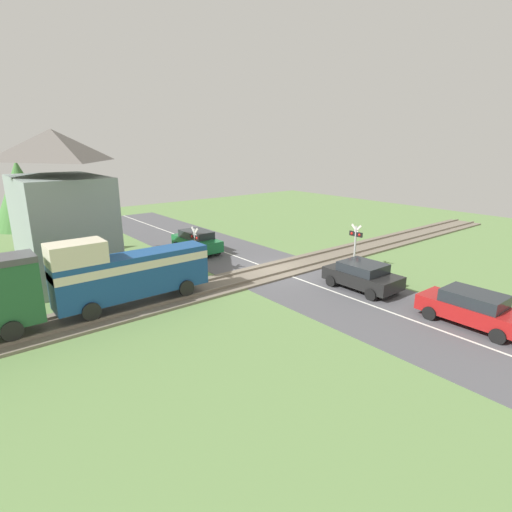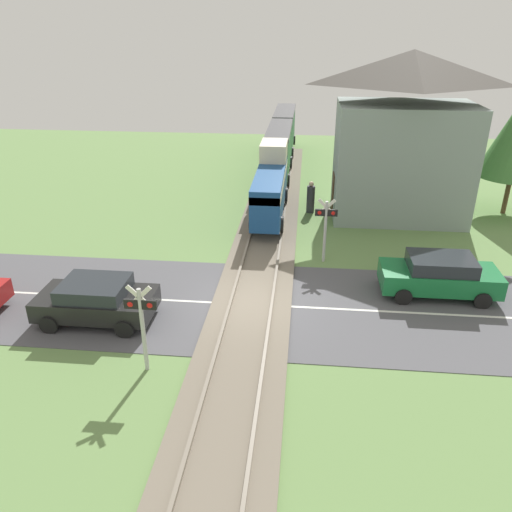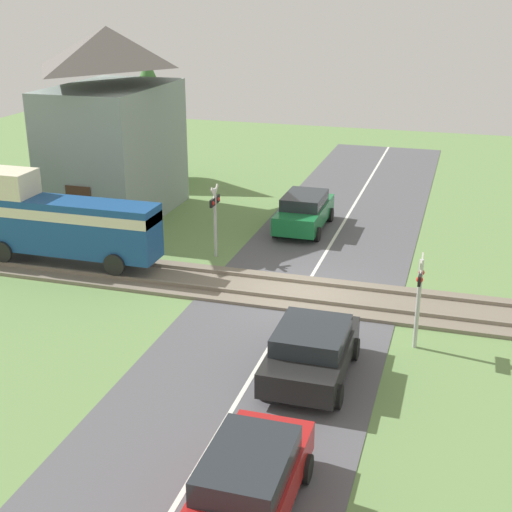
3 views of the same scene
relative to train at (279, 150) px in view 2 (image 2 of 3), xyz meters
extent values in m
plane|color=#66894C|center=(0.00, -15.74, -1.88)|extent=(60.00, 60.00, 0.00)
cube|color=#515156|center=(0.00, -15.74, -1.87)|extent=(48.00, 6.40, 0.02)
cube|color=silver|center=(0.00, -15.74, -1.86)|extent=(48.00, 0.12, 0.00)
cube|color=#756B5B|center=(0.00, -15.74, -1.82)|extent=(2.80, 48.00, 0.12)
cube|color=slate|center=(-0.72, -15.74, -1.70)|extent=(0.10, 48.00, 0.12)
cube|color=slate|center=(0.72, -15.74, -1.70)|extent=(0.10, 48.00, 0.12)
cube|color=navy|center=(0.00, -7.21, -0.31)|extent=(1.35, 6.86, 1.90)
cube|color=beige|center=(0.00, -7.21, 0.21)|extent=(1.37, 6.86, 0.36)
cube|color=beige|center=(0.00, -4.88, 1.09)|extent=(1.35, 2.20, 0.90)
cylinder|color=black|center=(-0.72, -9.41, -1.26)|extent=(0.14, 0.76, 0.76)
cylinder|color=black|center=(0.72, -9.41, -1.26)|extent=(0.14, 0.76, 0.76)
cylinder|color=black|center=(-0.72, -5.01, -1.26)|extent=(0.14, 0.76, 0.76)
cylinder|color=black|center=(0.72, -5.01, -1.26)|extent=(0.14, 0.76, 0.76)
cube|color=#235B33|center=(0.00, -0.06, -0.06)|extent=(1.35, 6.64, 2.40)
cube|color=#47474C|center=(0.00, -0.06, 1.26)|extent=(1.41, 6.64, 0.24)
cylinder|color=black|center=(-0.72, -2.18, -1.26)|extent=(0.14, 0.76, 0.76)
cylinder|color=black|center=(0.72, -2.18, -1.26)|extent=(0.14, 0.76, 0.76)
cylinder|color=black|center=(-0.72, 2.07, -1.26)|extent=(0.14, 0.76, 0.76)
cylinder|color=black|center=(0.72, 2.07, -1.26)|extent=(0.14, 0.76, 0.76)
cube|color=#235B33|center=(0.00, 6.98, -0.06)|extent=(1.35, 6.64, 2.40)
cube|color=#47474C|center=(0.00, 6.98, 1.26)|extent=(1.41, 6.64, 0.24)
cylinder|color=black|center=(-0.72, 4.86, -1.26)|extent=(0.14, 0.76, 0.76)
cylinder|color=black|center=(0.72, 4.86, -1.26)|extent=(0.14, 0.76, 0.76)
cylinder|color=black|center=(-0.72, 9.11, -1.26)|extent=(0.14, 0.76, 0.76)
cylinder|color=black|center=(0.72, 9.11, -1.26)|extent=(0.14, 0.76, 0.76)
cube|color=black|center=(-5.00, -17.18, -1.25)|extent=(3.82, 1.88, 0.65)
cube|color=#23282D|center=(-5.00, -17.18, -0.70)|extent=(2.10, 1.73, 0.46)
cylinder|color=black|center=(-3.76, -16.24, -1.58)|extent=(0.60, 0.18, 0.60)
cylinder|color=black|center=(-3.76, -18.12, -1.58)|extent=(0.60, 0.18, 0.60)
cylinder|color=black|center=(-6.24, -16.24, -1.58)|extent=(0.60, 0.18, 0.60)
cylinder|color=black|center=(-6.24, -18.12, -1.58)|extent=(0.60, 0.18, 0.60)
cube|color=#197038|center=(6.64, -14.30, -1.22)|extent=(4.14, 1.71, 0.73)
cube|color=#23282D|center=(6.64, -14.30, -0.61)|extent=(2.28, 1.57, 0.48)
cylinder|color=black|center=(5.30, -15.15, -1.58)|extent=(0.60, 0.18, 0.60)
cylinder|color=black|center=(5.30, -13.45, -1.58)|extent=(0.60, 0.18, 0.60)
cylinder|color=black|center=(7.99, -15.15, -1.58)|extent=(0.60, 0.18, 0.60)
cylinder|color=black|center=(7.99, -13.45, -1.58)|extent=(0.60, 0.18, 0.60)
cylinder|color=#B7B7B7|center=(-2.59, -19.61, -0.57)|extent=(0.12, 0.12, 2.62)
cube|color=black|center=(-2.59, -19.61, 0.27)|extent=(0.90, 0.08, 0.28)
sphere|color=red|center=(-2.86, -19.61, 0.27)|extent=(0.18, 0.18, 0.18)
sphere|color=red|center=(-2.32, -19.61, 0.27)|extent=(0.18, 0.18, 0.18)
cube|color=silver|center=(-2.59, -19.61, 0.49)|extent=(0.72, 0.04, 0.72)
cube|color=silver|center=(-2.59, -19.61, 0.49)|extent=(0.72, 0.04, 0.72)
cylinder|color=#B7B7B7|center=(2.59, -11.87, -0.57)|extent=(0.12, 0.12, 2.62)
cube|color=black|center=(2.59, -11.87, 0.27)|extent=(0.90, 0.08, 0.28)
sphere|color=red|center=(2.86, -11.87, 0.27)|extent=(0.18, 0.18, 0.18)
sphere|color=red|center=(2.32, -11.87, 0.27)|extent=(0.18, 0.18, 0.18)
cube|color=silver|center=(2.59, -11.87, 0.49)|extent=(0.72, 0.04, 0.72)
cube|color=silver|center=(2.59, -11.87, 0.49)|extent=(0.72, 0.04, 0.72)
cube|color=gray|center=(6.38, -5.94, 0.92)|extent=(6.43, 4.12, 5.61)
pyramid|color=#5B5651|center=(6.38, -5.94, 5.30)|extent=(6.94, 4.45, 1.57)
cube|color=#472D1E|center=(3.15, -5.94, -0.83)|extent=(0.06, 1.10, 2.10)
cylinder|color=#333338|center=(2.02, -5.89, -1.18)|extent=(0.41, 0.41, 1.40)
sphere|color=beige|center=(2.02, -5.89, -0.35)|extent=(0.26, 0.26, 0.26)
cylinder|color=brown|center=(12.10, -5.01, -0.88)|extent=(0.24, 0.24, 2.00)
camera|label=1|loc=(-16.69, -0.84, 5.36)|focal=28.00mm
camera|label=2|loc=(1.68, -30.84, 7.11)|focal=35.00mm
camera|label=3|loc=(-20.85, -20.46, 7.53)|focal=50.00mm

